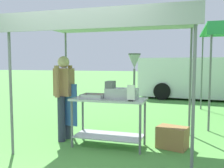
# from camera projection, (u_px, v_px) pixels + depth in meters

# --- Properties ---
(ground_plane) EXTENTS (70.00, 70.00, 0.00)m
(ground_plane) POSITION_uv_depth(u_px,v_px,m) (140.00, 103.00, 9.12)
(ground_plane) COLOR #519342
(stall_canopy) EXTENTS (2.98, 2.13, 2.23)m
(stall_canopy) POSITION_uv_depth(u_px,v_px,m) (110.00, 25.00, 4.33)
(stall_canopy) COLOR slate
(stall_canopy) RESTS_ON ground
(donut_cart) EXTENTS (1.31, 0.59, 0.86)m
(donut_cart) POSITION_uv_depth(u_px,v_px,m) (109.00, 112.00, 4.37)
(donut_cart) COLOR #B7B7BC
(donut_cart) RESTS_ON ground
(donut_tray) EXTENTS (0.40, 0.32, 0.07)m
(donut_tray) POSITION_uv_depth(u_px,v_px,m) (94.00, 97.00, 4.39)
(donut_tray) COLOR #B7B7BC
(donut_tray) RESTS_ON donut_cart
(donut_fryer) EXTENTS (0.61, 0.28, 0.78)m
(donut_fryer) POSITION_uv_depth(u_px,v_px,m) (124.00, 84.00, 4.31)
(donut_fryer) COLOR #B7B7BC
(donut_fryer) RESTS_ON donut_cart
(menu_sign) EXTENTS (0.13, 0.05, 0.27)m
(menu_sign) POSITION_uv_depth(u_px,v_px,m) (131.00, 94.00, 4.02)
(menu_sign) COLOR black
(menu_sign) RESTS_ON donut_cart
(vendor) EXTENTS (0.46, 0.54, 1.61)m
(vendor) POSITION_uv_depth(u_px,v_px,m) (64.00, 93.00, 4.71)
(vendor) COLOR #2D3347
(vendor) RESTS_ON ground
(supply_crate) EXTENTS (0.58, 0.47, 0.38)m
(supply_crate) POSITION_uv_depth(u_px,v_px,m) (172.00, 137.00, 4.31)
(supply_crate) COLOR olive
(supply_crate) RESTS_ON ground
(van_white) EXTENTS (5.52, 2.40, 1.69)m
(van_white) POSITION_uv_depth(u_px,v_px,m) (206.00, 78.00, 10.22)
(van_white) COLOR white
(van_white) RESTS_ON ground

